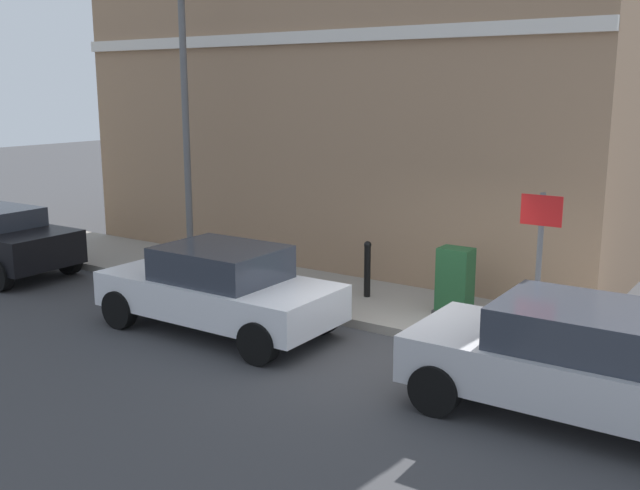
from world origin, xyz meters
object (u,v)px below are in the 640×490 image
Objects in this scene: street_sign at (540,247)px; car_white at (219,288)px; car_silver at (594,362)px; bollard_far_kerb at (257,266)px; lamppost at (186,117)px; utility_cabinet at (455,284)px; bollard_near_cabinet at (367,267)px.

car_white is at bearing 110.88° from street_sign.
car_silver is 4.22× the size of bollard_far_kerb.
lamppost is (0.85, 2.53, 2.60)m from bollard_far_kerb.
utility_cabinet is at bearing -74.68° from bollard_far_kerb.
utility_cabinet is 1.11× the size of bollard_near_cabinet.
bollard_far_kerb is (1.59, 6.40, -0.04)m from car_silver.
car_silver is at bearing 179.34° from car_white.
car_silver is at bearing -105.26° from lamppost.
street_sign reaches higher than bollard_far_kerb.
car_white is 0.71× the size of lamppost.
bollard_near_cabinet is at bearing -87.21° from lamppost.
street_sign is at bearing -95.10° from lamppost.
lamppost reaches higher than street_sign.
car_silver and car_white have the same top height.
utility_cabinet is 0.20× the size of lamppost.
bollard_near_cabinet is 2.01m from bollard_far_kerb.
lamppost is at bearing 84.90° from street_sign.
street_sign is (-0.79, -1.64, 0.98)m from utility_cabinet.
lamppost is at bearing -16.28° from car_silver.
car_silver reaches higher than bollard_near_cabinet.
car_white is 4.67m from lamppost.
bollard_far_kerb is at bearing 91.84° from street_sign.
car_white is (-0.01, 5.89, -0.02)m from car_silver.
bollard_near_cabinet is 0.45× the size of street_sign.
bollard_far_kerb is 3.72m from lamppost.
bollard_near_cabinet is at bearing -58.40° from bollard_far_kerb.
car_silver reaches higher than bollard_far_kerb.
street_sign is at bearing -104.64° from bollard_near_cabinet.
car_white reaches higher than utility_cabinet.
utility_cabinet is 3.61m from bollard_far_kerb.
car_white is 3.52× the size of utility_cabinet.
lamppost reaches higher than car_silver.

